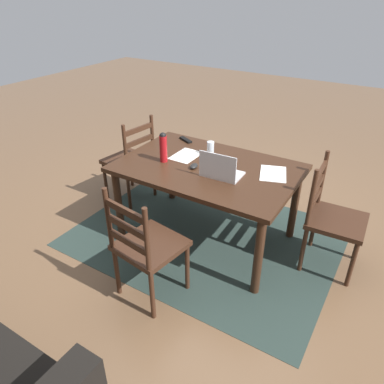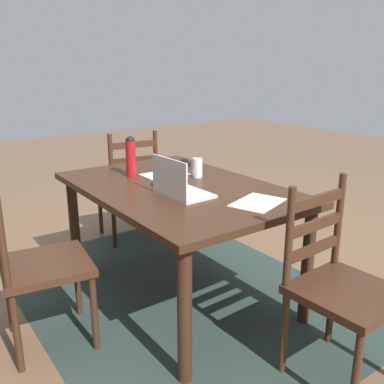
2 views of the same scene
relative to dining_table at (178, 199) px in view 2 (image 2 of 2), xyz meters
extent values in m
plane|color=brown|center=(0.00, 0.00, -0.66)|extent=(14.00, 14.00, 0.00)
cube|color=#283833|center=(0.00, 0.00, -0.66)|extent=(2.39, 1.81, 0.01)
cube|color=#382114|center=(0.00, 0.00, 0.07)|extent=(1.53, 1.01, 0.04)
cylinder|color=#382114|center=(-0.69, -0.43, -0.31)|extent=(0.07, 0.07, 0.71)
cylinder|color=#382114|center=(0.69, -0.43, -0.31)|extent=(0.07, 0.07, 0.71)
cylinder|color=#382114|center=(-0.69, 0.43, -0.31)|extent=(0.07, 0.07, 0.71)
cylinder|color=#382114|center=(0.69, 0.43, -0.31)|extent=(0.07, 0.07, 0.71)
cube|color=#3D2316|center=(0.00, 0.84, -0.21)|extent=(0.50, 0.50, 0.04)
cylinder|color=#3D2316|center=(0.16, 0.62, -0.44)|extent=(0.04, 0.04, 0.43)
cylinder|color=#3D2316|center=(-0.22, 0.68, -0.44)|extent=(0.04, 0.04, 0.43)
cylinder|color=#3D2316|center=(0.22, 1.00, -0.44)|extent=(0.04, 0.04, 0.43)
cylinder|color=#3D2316|center=(-0.16, 1.05, -0.44)|extent=(0.04, 0.04, 0.43)
cylinder|color=#3D2316|center=(-0.16, 1.06, 0.04)|extent=(0.04, 0.04, 0.50)
cube|color=#3D2316|center=(0.03, 1.03, -0.06)|extent=(0.36, 0.07, 0.05)
cube|color=#3D2316|center=(-1.10, -0.20, -0.21)|extent=(0.46, 0.46, 0.04)
cylinder|color=#3D2316|center=(-1.29, -0.02, -0.44)|extent=(0.04, 0.04, 0.43)
cylinder|color=#3D2316|center=(-0.90, -0.38, -0.44)|extent=(0.04, 0.04, 0.43)
cylinder|color=#3D2316|center=(-0.91, 0.00, -0.44)|extent=(0.04, 0.04, 0.43)
cylinder|color=#3D2316|center=(-0.89, -0.38, 0.04)|extent=(0.04, 0.04, 0.50)
cylinder|color=#3D2316|center=(-0.90, 0.00, 0.04)|extent=(0.04, 0.04, 0.50)
cube|color=#3D2316|center=(-0.90, -0.19, -0.06)|extent=(0.04, 0.36, 0.05)
cube|color=#3D2316|center=(-0.90, -0.19, 0.07)|extent=(0.04, 0.36, 0.05)
cube|color=#3D2316|center=(-0.90, -0.19, 0.19)|extent=(0.04, 0.36, 0.05)
cube|color=#3D2316|center=(1.10, -0.20, -0.21)|extent=(0.49, 0.49, 0.04)
cylinder|color=#3D2316|center=(1.31, -0.04, -0.44)|extent=(0.04, 0.04, 0.43)
cylinder|color=#3D2316|center=(1.26, -0.42, -0.44)|extent=(0.04, 0.04, 0.43)
cylinder|color=#3D2316|center=(0.93, 0.01, -0.44)|extent=(0.04, 0.04, 0.43)
cylinder|color=#3D2316|center=(0.88, -0.37, -0.44)|extent=(0.04, 0.04, 0.43)
cylinder|color=#3D2316|center=(0.92, 0.01, 0.04)|extent=(0.04, 0.04, 0.50)
cylinder|color=#3D2316|center=(0.87, -0.37, 0.04)|extent=(0.04, 0.04, 0.50)
cube|color=#3D2316|center=(0.90, -0.18, -0.06)|extent=(0.07, 0.36, 0.05)
cube|color=#3D2316|center=(0.90, -0.18, 0.07)|extent=(0.07, 0.36, 0.05)
cube|color=#3D2316|center=(0.90, -0.18, 0.19)|extent=(0.07, 0.36, 0.05)
cube|color=silver|center=(-0.18, 0.07, 0.10)|extent=(0.33, 0.23, 0.02)
cube|color=silver|center=(-0.19, 0.18, 0.21)|extent=(0.32, 0.02, 0.21)
cube|color=#A5CCEA|center=(-0.19, 0.17, 0.21)|extent=(0.30, 0.02, 0.19)
cylinder|color=#A81419|center=(0.38, 0.12, 0.21)|extent=(0.07, 0.07, 0.24)
sphere|color=black|center=(0.38, 0.12, 0.33)|extent=(0.06, 0.06, 0.06)
cylinder|color=silver|center=(0.10, -0.22, 0.15)|extent=(0.06, 0.06, 0.13)
ellipsoid|color=black|center=(0.08, 0.09, 0.11)|extent=(0.08, 0.11, 0.03)
cube|color=black|center=(0.47, -0.39, 0.10)|extent=(0.17, 0.11, 0.02)
cube|color=white|center=(-0.53, -0.16, 0.09)|extent=(0.30, 0.35, 0.00)
cube|color=white|center=(0.27, -0.08, 0.09)|extent=(0.21, 0.30, 0.00)
camera|label=1|loc=(-1.37, 2.47, 1.47)|focal=33.98mm
camera|label=2|loc=(-2.11, 1.40, 0.80)|focal=40.05mm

